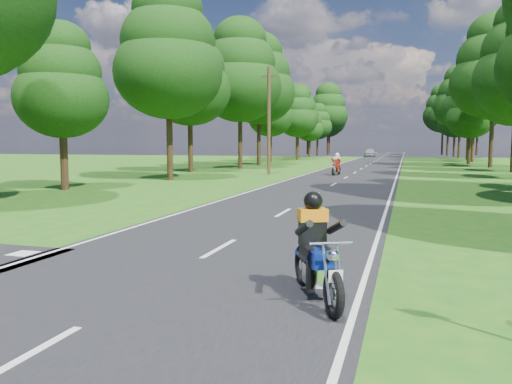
% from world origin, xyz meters
% --- Properties ---
extents(ground, '(160.00, 160.00, 0.00)m').
position_xyz_m(ground, '(0.00, 0.00, 0.00)').
color(ground, '#1E5C15').
rests_on(ground, ground).
extents(main_road, '(7.00, 140.00, 0.02)m').
position_xyz_m(main_road, '(0.00, 50.00, 0.01)').
color(main_road, black).
rests_on(main_road, ground).
extents(road_markings, '(7.40, 140.00, 0.01)m').
position_xyz_m(road_markings, '(-0.14, 48.13, 0.02)').
color(road_markings, silver).
rests_on(road_markings, main_road).
extents(treeline, '(40.00, 115.35, 14.78)m').
position_xyz_m(treeline, '(1.43, 60.06, 8.25)').
color(treeline, black).
rests_on(treeline, ground).
extents(telegraph_pole, '(1.20, 0.26, 8.00)m').
position_xyz_m(telegraph_pole, '(-6.00, 28.00, 4.07)').
color(telegraph_pole, '#382616').
rests_on(telegraph_pole, ground).
extents(rider_near_blue, '(1.44, 2.02, 1.61)m').
position_xyz_m(rider_near_blue, '(2.70, -0.99, 0.83)').
color(rider_near_blue, navy).
rests_on(rider_near_blue, main_road).
extents(rider_far_red, '(0.87, 2.01, 1.62)m').
position_xyz_m(rider_far_red, '(-0.99, 28.45, 0.83)').
color(rider_far_red, red).
rests_on(rider_far_red, main_road).
extents(distant_car, '(1.85, 4.33, 1.46)m').
position_xyz_m(distant_car, '(-2.07, 78.73, 0.75)').
color(distant_car, '#B6B9BE').
rests_on(distant_car, main_road).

